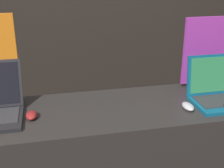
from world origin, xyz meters
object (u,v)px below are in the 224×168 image
object	(u,v)px
mouse_front	(31,115)
promo_stand_back	(205,54)
laptop_back	(223,91)
mouse_back	(188,106)

from	to	relation	value
mouse_front	promo_stand_back	distance (m)	1.17
laptop_back	promo_stand_back	size ratio (longest dim) A/B	0.84
laptop_back	mouse_front	bearing A→B (deg)	179.44
mouse_back	promo_stand_back	size ratio (longest dim) A/B	0.23
mouse_front	promo_stand_back	size ratio (longest dim) A/B	0.21
mouse_front	laptop_back	xyz separation A→B (m)	(1.13, -0.01, 0.04)
mouse_front	mouse_back	bearing A→B (deg)	-4.80
laptop_back	mouse_back	xyz separation A→B (m)	(-0.25, -0.06, -0.05)
laptop_back	mouse_back	size ratio (longest dim) A/B	3.65
mouse_front	laptop_back	distance (m)	1.13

